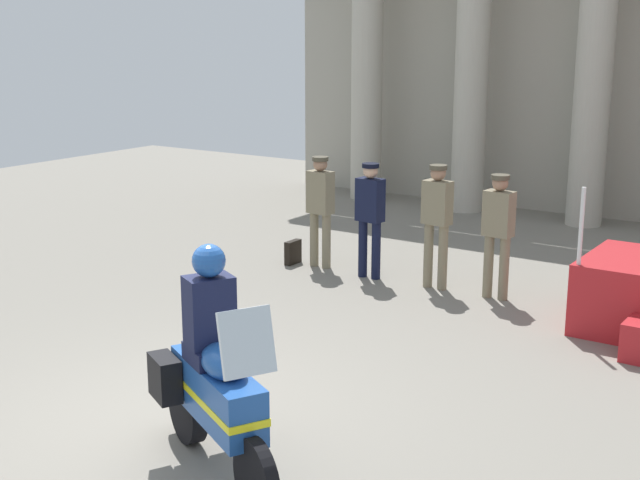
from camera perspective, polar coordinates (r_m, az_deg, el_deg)
The scene contains 8 objects.
ground_plane at distance 8.19m, azimuth -9.82°, elevation -11.74°, with size 28.00×28.00×0.00m, color gray.
colonnade_backdrop at distance 16.79m, azimuth 18.15°, elevation 11.83°, with size 13.46×1.49×5.78m.
officer_in_row_0 at distance 12.88m, azimuth 0.02°, elevation 2.46°, with size 0.40×0.26×1.67m.
officer_in_row_1 at distance 12.33m, azimuth 3.29°, elevation 1.91°, with size 0.40×0.26×1.66m.
officer_in_row_2 at distance 11.90m, azimuth 7.66°, elevation 1.56°, with size 0.40×0.26×1.72m.
officer_in_row_3 at distance 11.57m, azimuth 11.59°, elevation 0.88°, with size 0.40×0.26×1.66m.
motorcycle_with_rider at distance 6.97m, azimuth -6.97°, elevation -9.18°, with size 1.91×1.16×1.90m.
briefcase_on_ground at distance 13.24m, azimuth -1.78°, elevation -0.81°, with size 0.10×0.32×0.36m, color black.
Camera 1 is at (5.20, -5.28, 3.49)m, focal length 48.84 mm.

